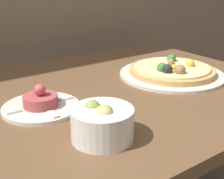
{
  "coord_description": "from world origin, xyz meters",
  "views": [
    {
      "loc": [
        -0.43,
        -0.32,
        1.1
      ],
      "look_at": [
        0.04,
        0.34,
        0.79
      ],
      "focal_mm": 50.0,
      "sensor_mm": 36.0,
      "label": 1
    }
  ],
  "objects": [
    {
      "name": "pizza_plate",
      "position": [
        0.35,
        0.42,
        0.77
      ],
      "size": [
        0.37,
        0.37,
        0.06
      ],
      "color": "silver",
      "rests_on": "dining_table"
    },
    {
      "name": "small_bowl",
      "position": [
        -0.1,
        0.19,
        0.79
      ],
      "size": [
        0.14,
        0.14,
        0.08
      ],
      "color": "white",
      "rests_on": "dining_table"
    },
    {
      "name": "dining_table",
      "position": [
        0.0,
        0.44,
        0.66
      ],
      "size": [
        1.33,
        0.87,
        0.75
      ],
      "color": "brown",
      "rests_on": "ground_plane"
    },
    {
      "name": "tartare_plate",
      "position": [
        -0.14,
        0.42,
        0.77
      ],
      "size": [
        0.21,
        0.21,
        0.07
      ],
      "color": "silver",
      "rests_on": "dining_table"
    }
  ]
}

